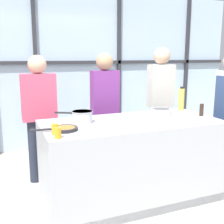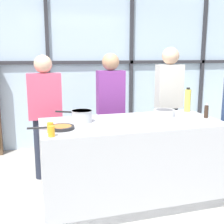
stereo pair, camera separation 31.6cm
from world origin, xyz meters
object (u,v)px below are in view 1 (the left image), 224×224
object	(u,v)px
spectator_center_right	(161,97)
pepper_grinder	(202,110)
spectator_far_left	(39,111)
frying_pan	(64,129)
juice_glass_far	(55,129)
mixing_bowl	(161,112)
juice_glass_near	(58,133)
white_plate	(181,123)
spectator_center_left	(105,104)
saucepan	(82,117)
oil_bottle	(181,99)

from	to	relation	value
spectator_center_right	pepper_grinder	xyz separation A→B (m)	(0.01, -0.94, -0.03)
spectator_far_left	frying_pan	xyz separation A→B (m)	(0.11, -1.00, 0.00)
spectator_center_right	juice_glass_far	bearing A→B (deg)	31.39
mixing_bowl	juice_glass_near	world-z (taller)	juice_glass_near
white_plate	pepper_grinder	size ratio (longest dim) A/B	1.49
spectator_center_left	mixing_bowl	xyz separation A→B (m)	(0.48, -0.71, -0.01)
saucepan	mixing_bowl	xyz separation A→B (m)	(1.02, 0.04, -0.03)
spectator_center_left	oil_bottle	xyz separation A→B (m)	(0.90, -0.53, 0.09)
spectator_far_left	spectator_center_right	bearing A→B (deg)	-180.00
spectator_center_left	pepper_grinder	distance (m)	1.31
spectator_center_right	white_plate	size ratio (longest dim) A/B	6.79
spectator_center_left	pepper_grinder	xyz separation A→B (m)	(0.91, -0.94, 0.02)
oil_bottle	pepper_grinder	world-z (taller)	oil_bottle
spectator_center_left	saucepan	bearing A→B (deg)	54.11
frying_pan	juice_glass_far	bearing A→B (deg)	-135.37
juice_glass_near	juice_glass_far	bearing A→B (deg)	90.00
frying_pan	saucepan	distance (m)	0.36
spectator_center_right	juice_glass_near	distance (m)	2.20
spectator_center_right	oil_bottle	xyz separation A→B (m)	(0.00, -0.53, 0.04)
frying_pan	pepper_grinder	world-z (taller)	pepper_grinder
frying_pan	mixing_bowl	world-z (taller)	mixing_bowl
white_plate	oil_bottle	world-z (taller)	oil_bottle
spectator_center_left	frying_pan	size ratio (longest dim) A/B	3.65
spectator_far_left	saucepan	xyz separation A→B (m)	(0.36, -0.75, 0.05)
white_plate	spectator_center_right	bearing A→B (deg)	69.09
juice_glass_near	saucepan	bearing A→B (deg)	53.75
spectator_center_right	juice_glass_near	bearing A→B (deg)	34.51
spectator_far_left	pepper_grinder	bearing A→B (deg)	152.77
spectator_center_right	oil_bottle	bearing A→B (deg)	90.05
oil_bottle	pepper_grinder	size ratio (longest dim) A/B	1.81
pepper_grinder	juice_glass_far	bearing A→B (deg)	-174.74
saucepan	spectator_center_left	bearing A→B (deg)	54.11
spectator_far_left	white_plate	bearing A→B (deg)	138.96
spectator_center_right	juice_glass_far	size ratio (longest dim) A/B	17.93
spectator_center_right	mixing_bowl	bearing A→B (deg)	59.35
white_plate	mixing_bowl	xyz separation A→B (m)	(0.03, 0.47, 0.04)
spectator_far_left	pepper_grinder	world-z (taller)	spectator_far_left
white_plate	juice_glass_near	world-z (taller)	juice_glass_near
oil_bottle	juice_glass_far	xyz separation A→B (m)	(-1.81, -0.58, -0.10)
frying_pan	white_plate	world-z (taller)	frying_pan
spectator_center_left	white_plate	size ratio (longest dim) A/B	6.47
white_plate	pepper_grinder	xyz separation A→B (m)	(0.46, 0.25, 0.07)
saucepan	spectator_center_right	bearing A→B (deg)	27.38
spectator_far_left	mixing_bowl	size ratio (longest dim) A/B	6.48
frying_pan	saucepan	xyz separation A→B (m)	(0.26, 0.25, 0.05)
oil_bottle	juice_glass_near	world-z (taller)	oil_bottle
white_plate	pepper_grinder	distance (m)	0.53
mixing_bowl	juice_glass_near	bearing A→B (deg)	-159.01
spectator_center_right	juice_glass_far	xyz separation A→B (m)	(-1.81, -1.10, -0.06)
saucepan	juice_glass_far	xyz separation A→B (m)	(-0.36, -0.35, -0.02)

